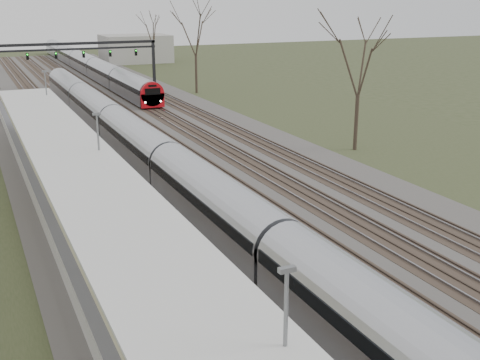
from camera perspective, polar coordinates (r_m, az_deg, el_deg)
name	(u,v)px	position (r m, az deg, el deg)	size (l,w,h in m)	color
track_bed	(142,133)	(54.51, -9.29, 4.43)	(24.00, 160.00, 0.22)	#474442
platform	(67,200)	(36.00, -16.09, -1.81)	(3.50, 69.00, 1.00)	#9E9B93
canopy	(76,161)	(30.75, -15.27, 1.76)	(4.10, 50.00, 3.11)	slate
signal_gantry	(78,51)	(82.86, -15.15, 11.70)	(21.00, 0.59, 6.08)	black
tree_east_far	(360,57)	(47.50, 11.30, 11.34)	(5.00, 5.00, 10.30)	#2D231C
train_near	(139,142)	(44.83, -9.60, 3.57)	(2.62, 75.21, 3.05)	#AEB1B9
train_far	(86,63)	(101.54, -14.42, 10.67)	(2.62, 75.21, 3.05)	#AEB1B9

